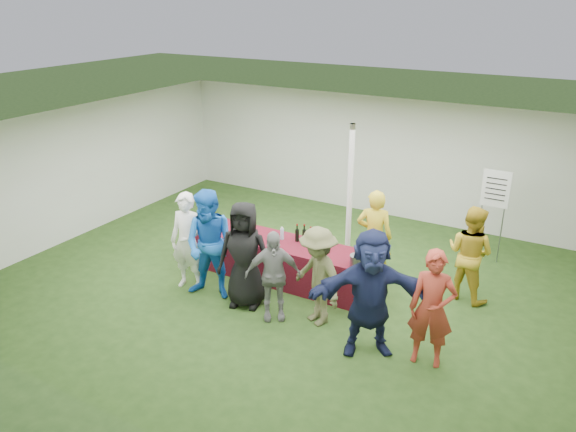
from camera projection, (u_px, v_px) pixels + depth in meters
The scene contains 18 objects.
ground at pixel (293, 284), 9.94m from camera, with size 60.00×60.00×0.00m, color #284719.
tent at pixel (350, 197), 10.18m from camera, with size 10.00×10.00×10.00m.
serving_table at pixel (278, 259), 10.00m from camera, with size 3.60×0.80×0.75m, color maroon.
wine_bottles at pixel (310, 238), 9.67m from camera, with size 0.55×0.15×0.32m.
wine_glasses at pixel (228, 230), 10.02m from camera, with size 1.09×0.11×0.16m.
water_bottle at pixel (282, 234), 9.87m from camera, with size 0.07×0.07×0.23m.
bar_towel at pixel (363, 258), 9.17m from camera, with size 0.25×0.18×0.03m, color white.
dump_bucket at pixel (357, 261), 8.91m from camera, with size 0.24×0.24×0.18m, color slate.
wine_list_sign at pixel (495, 196), 10.34m from camera, with size 0.50×0.03×1.80m.
staff_pourer at pixel (374, 237), 9.74m from camera, with size 0.63×0.41×1.71m, color gold.
staff_back at pixel (470, 253), 9.20m from camera, with size 0.80×0.62×1.64m, color gold.
customer_0 at pixel (188, 241), 9.54m from camera, with size 0.63×0.41×1.73m, color white.
customer_1 at pixel (211, 245), 9.21m from camera, with size 0.91×0.71×1.88m, color blue.
customer_2 at pixel (245, 255), 8.99m from camera, with size 0.87×0.57×1.78m, color black.
customer_3 at pixel (273, 275), 8.66m from camera, with size 0.87×0.36×1.48m, color gray.
customer_4 at pixel (318, 276), 8.51m from camera, with size 1.03×0.59×1.59m, color brown.
customer_5 at pixel (370, 293), 7.76m from camera, with size 1.74×0.56×1.88m, color #181F44.
customer_6 at pixel (432, 309), 7.54m from camera, with size 0.62×0.41×1.69m, color #9C3121.
Camera 1 is at (4.29, -7.67, 4.80)m, focal length 35.00 mm.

